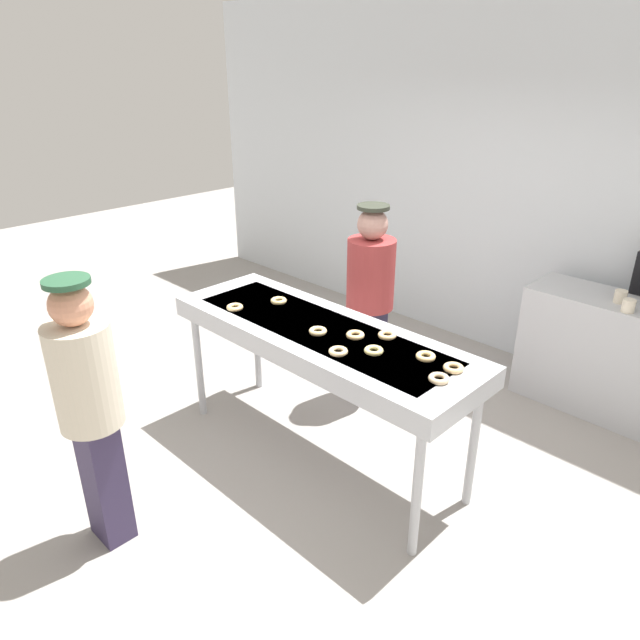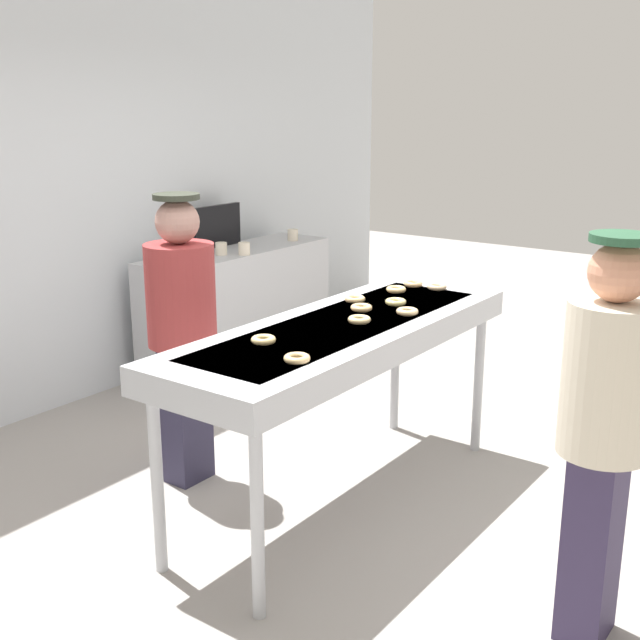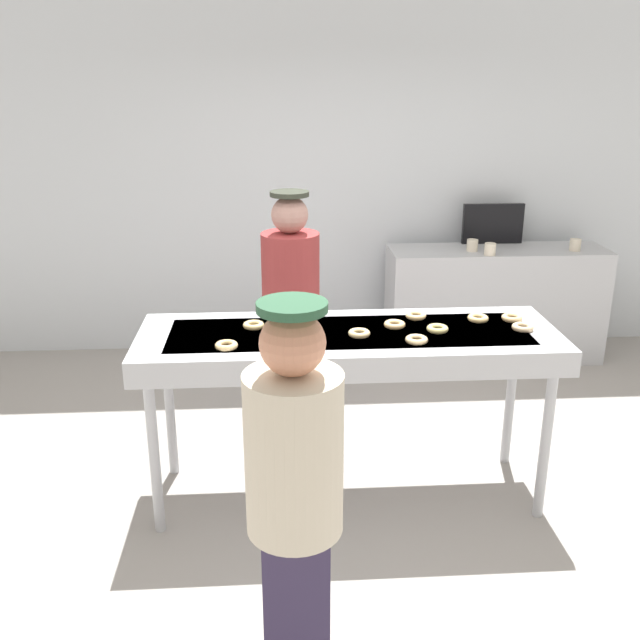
# 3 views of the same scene
# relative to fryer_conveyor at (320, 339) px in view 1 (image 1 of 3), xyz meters

# --- Properties ---
(ground_plane) EXTENTS (16.00, 16.00, 0.00)m
(ground_plane) POSITION_rel_fryer_conveyor_xyz_m (0.00, 0.00, -0.92)
(ground_plane) COLOR #9E9993
(back_wall) EXTENTS (8.00, 0.12, 3.23)m
(back_wall) POSITION_rel_fryer_conveyor_xyz_m (0.00, 2.46, 0.69)
(back_wall) COLOR silver
(back_wall) RESTS_ON ground
(fryer_conveyor) EXTENTS (2.26, 0.74, 1.00)m
(fryer_conveyor) POSITION_rel_fryer_conveyor_xyz_m (0.00, 0.00, 0.00)
(fryer_conveyor) COLOR #B7BABF
(fryer_conveyor) RESTS_ON ground
(plain_donut_0) EXTENTS (0.16, 0.16, 0.03)m
(plain_donut_0) POSITION_rel_fryer_conveyor_xyz_m (0.94, -0.03, 0.09)
(plain_donut_0) COLOR beige
(plain_donut_0) RESTS_ON fryer_conveyor
(plain_donut_1) EXTENTS (0.14, 0.14, 0.03)m
(plain_donut_1) POSITION_rel_fryer_conveyor_xyz_m (0.40, 0.20, 0.09)
(plain_donut_1) COLOR #F5CD8A
(plain_donut_1) RESTS_ON fryer_conveyor
(plain_donut_2) EXTENTS (0.13, 0.13, 0.03)m
(plain_donut_2) POSITION_rel_fryer_conveyor_xyz_m (0.26, 0.06, 0.09)
(plain_donut_2) COLOR #F4C683
(plain_donut_2) RESTS_ON fryer_conveyor
(plain_donut_3) EXTENTS (0.15, 0.15, 0.03)m
(plain_donut_3) POSITION_rel_fryer_conveyor_xyz_m (0.93, 0.12, 0.09)
(plain_donut_3) COLOR #F7CA89
(plain_donut_3) RESTS_ON fryer_conveyor
(plain_donut_4) EXTENTS (0.16, 0.16, 0.03)m
(plain_donut_4) POSITION_rel_fryer_conveyor_xyz_m (0.48, -0.03, 0.09)
(plain_donut_4) COLOR #E5D583
(plain_donut_4) RESTS_ON fryer_conveyor
(plain_donut_5) EXTENTS (0.15, 0.15, 0.03)m
(plain_donut_5) POSITION_rel_fryer_conveyor_xyz_m (0.74, 0.13, 0.09)
(plain_donut_5) COLOR #F6CF85
(plain_donut_5) RESTS_ON fryer_conveyor
(plain_donut_6) EXTENTS (0.16, 0.16, 0.03)m
(plain_donut_6) POSITION_rel_fryer_conveyor_xyz_m (-0.51, 0.10, 0.09)
(plain_donut_6) COLOR #EDCC83
(plain_donut_6) RESTS_ON fryer_conveyor
(plain_donut_7) EXTENTS (0.16, 0.16, 0.03)m
(plain_donut_7) POSITION_rel_fryer_conveyor_xyz_m (0.05, -0.07, 0.09)
(plain_donut_7) COLOR #EBCB8B
(plain_donut_7) RESTS_ON fryer_conveyor
(plain_donut_8) EXTENTS (0.16, 0.16, 0.03)m
(plain_donut_8) POSITION_rel_fryer_conveyor_xyz_m (-0.64, -0.20, 0.09)
(plain_donut_8) COLOR #EFC683
(plain_donut_8) RESTS_ON fryer_conveyor
(plain_donut_9) EXTENTS (0.12, 0.12, 0.03)m
(plain_donut_9) POSITION_rel_fryer_conveyor_xyz_m (0.33, -0.18, 0.09)
(plain_donut_9) COLOR #E8C58B
(plain_donut_9) RESTS_ON fryer_conveyor
(worker_baker) EXTENTS (0.37, 0.37, 1.62)m
(worker_baker) POSITION_rel_fryer_conveyor_xyz_m (-0.29, 0.86, 0.02)
(worker_baker) COLOR #2A273E
(worker_baker) RESTS_ON ground
(customer_waiting) EXTENTS (0.34, 0.34, 1.63)m
(customer_waiting) POSITION_rel_fryer_conveyor_xyz_m (-0.34, -1.42, 0.00)
(customer_waiting) COLOR #332948
(customer_waiting) RESTS_ON ground
(paper_cup_0) EXTENTS (0.09, 0.09, 0.09)m
(paper_cup_0) POSITION_rel_fryer_conveyor_xyz_m (1.31, 1.81, 0.08)
(paper_cup_0) COLOR beige
(paper_cup_0) RESTS_ON prep_counter
(paper_cup_2) EXTENTS (0.09, 0.09, 0.09)m
(paper_cup_2) POSITION_rel_fryer_conveyor_xyz_m (1.20, 1.95, 0.08)
(paper_cup_2) COLOR beige
(paper_cup_2) RESTS_ON prep_counter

